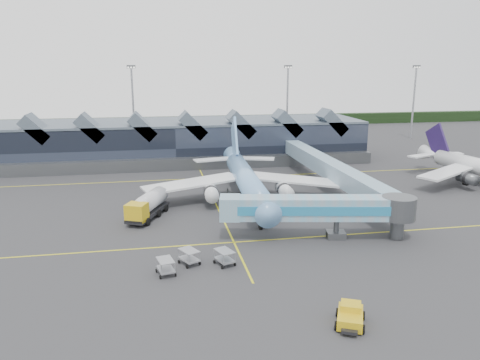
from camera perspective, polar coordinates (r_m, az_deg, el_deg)
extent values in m
plane|color=#2C2D2F|center=(68.49, -1.89, -5.20)|extent=(260.00, 260.00, 0.00)
cube|color=yellow|center=(61.07, -0.75, -7.60)|extent=(120.00, 0.25, 0.01)
cube|color=yellow|center=(95.19, -4.43, 0.20)|extent=(120.00, 0.25, 0.01)
cube|color=yellow|center=(77.92, -3.00, -2.85)|extent=(0.25, 60.00, 0.01)
cube|color=black|center=(175.50, -7.35, 7.02)|extent=(260.00, 4.00, 4.00)
cube|color=black|center=(113.55, -8.08, 4.63)|extent=(90.00, 20.00, 9.00)
cube|color=#4F5C69|center=(112.91, -8.16, 6.98)|extent=(90.00, 20.00, 0.60)
cube|color=#4F5256|center=(103.31, -7.74, 1.93)|extent=(90.00, 2.50, 2.60)
cube|color=#4F5C69|center=(108.64, -23.53, 5.78)|extent=(6.43, 6.00, 6.43)
cube|color=#4F5C69|center=(106.70, -17.75, 6.14)|extent=(6.43, 6.00, 6.43)
cube|color=#4F5C69|center=(105.89, -11.80, 6.45)|extent=(6.43, 6.00, 6.43)
cube|color=#4F5C69|center=(106.21, -5.82, 6.68)|extent=(6.43, 6.00, 6.43)
cube|color=#4F5C69|center=(107.66, 0.06, 6.85)|extent=(6.43, 6.00, 6.43)
cube|color=#4F5C69|center=(110.19, 5.73, 6.94)|extent=(6.43, 6.00, 6.43)
cube|color=#4F5C69|center=(113.73, 11.10, 6.97)|extent=(6.43, 6.00, 6.43)
cylinder|color=gray|center=(136.63, -12.89, 8.69)|extent=(0.56, 0.56, 22.00)
cube|color=#4F5256|center=(136.17, -13.14, 13.30)|extent=(2.40, 0.50, 0.90)
cylinder|color=gray|center=(142.15, 5.78, 9.15)|extent=(0.56, 0.56, 22.00)
cube|color=#4F5256|center=(141.71, 5.89, 13.59)|extent=(2.40, 0.50, 0.90)
cylinder|color=gray|center=(156.31, 20.39, 8.78)|extent=(0.56, 0.56, 22.00)
cube|color=#4F5256|center=(155.91, 20.73, 12.80)|extent=(2.40, 0.50, 0.90)
cylinder|color=#6BA7D9|center=(77.77, 0.78, 0.06)|extent=(4.99, 28.88, 3.55)
cone|color=#6BA7D9|center=(61.77, 3.06, -3.61)|extent=(3.79, 5.10, 3.55)
cube|color=black|center=(60.97, 3.17, -3.11)|extent=(1.36, 0.40, 0.48)
cone|color=#6BA7D9|center=(94.82, -0.77, 2.72)|extent=(3.87, 6.74, 3.55)
cube|color=white|center=(78.32, -5.93, -0.39)|extent=(16.95, 9.35, 1.17)
cube|color=white|center=(80.84, 7.03, 0.03)|extent=(16.96, 10.73, 1.17)
cylinder|color=white|center=(75.54, -3.54, -1.56)|extent=(2.44, 5.03, 2.20)
cylinder|color=white|center=(77.29, 5.44, -1.25)|extent=(2.44, 5.03, 2.20)
cube|color=#6BA7D9|center=(92.57, -0.66, 4.77)|extent=(0.88, 9.09, 9.77)
cube|color=white|center=(93.20, -3.35, 2.50)|extent=(7.81, 4.24, 0.23)
cube|color=white|center=(94.23, 1.96, 2.64)|extent=(7.91, 4.90, 0.23)
cylinder|color=#4F5256|center=(65.71, 2.50, -5.09)|extent=(0.26, 0.26, 2.05)
cylinder|color=#4F5256|center=(79.30, -1.51, -1.77)|extent=(0.26, 0.26, 2.05)
cylinder|color=#4F5256|center=(80.13, 2.78, -1.61)|extent=(0.26, 0.26, 2.05)
cylinder|color=black|center=(65.93, 2.49, -5.63)|extent=(0.49, 1.33, 1.31)
cone|color=white|center=(109.56, 22.31, 2.97)|extent=(3.94, 5.54, 3.20)
cube|color=white|center=(95.54, 23.89, 0.87)|extent=(13.74, 9.71, 1.07)
cylinder|color=#4F5256|center=(95.61, 26.00, 0.17)|extent=(2.55, 4.09, 1.98)
cube|color=#261848|center=(108.16, 22.90, 4.38)|extent=(1.58, 7.17, 7.79)
cube|color=white|center=(106.51, 21.19, 2.79)|extent=(6.49, 4.43, 0.27)
cube|color=white|center=(111.28, 24.03, 2.96)|extent=(6.27, 2.78, 0.27)
cylinder|color=#4F5256|center=(99.19, 25.82, -0.05)|extent=(0.30, 0.30, 1.85)
cube|color=#72A5BF|center=(61.98, 9.03, -3.37)|extent=(20.29, 6.69, 2.91)
cube|color=teal|center=(60.51, 9.25, -3.80)|extent=(19.75, 3.85, 1.20)
cube|color=#72A5BF|center=(61.27, -1.25, -3.40)|extent=(3.16, 3.64, 3.01)
cylinder|color=#4F5256|center=(63.15, 11.67, -5.15)|extent=(0.70, 0.70, 4.18)
cube|color=#4F5256|center=(63.69, 11.60, -6.54)|extent=(2.74, 2.42, 0.90)
cylinder|color=black|center=(63.53, 10.71, -6.65)|extent=(0.56, 0.96, 0.90)
cylinder|color=black|center=(63.93, 12.49, -6.61)|extent=(0.56, 0.96, 0.90)
cylinder|color=#4F5256|center=(64.60, 18.78, -3.24)|extent=(4.42, 4.42, 3.01)
cylinder|color=#4F5256|center=(65.22, 18.63, -4.99)|extent=(1.81, 1.81, 4.18)
cube|color=black|center=(71.69, -11.11, -3.87)|extent=(6.60, 10.53, 0.57)
cube|color=gold|center=(67.97, -12.48, -3.85)|extent=(3.52, 3.40, 2.52)
cube|color=black|center=(67.02, -12.83, -3.62)|extent=(2.38, 1.16, 1.14)
cylinder|color=silver|center=(72.45, -10.73, -2.39)|extent=(5.05, 7.13, 2.63)
sphere|color=silver|center=(75.37, -9.74, -1.71)|extent=(2.52, 2.52, 2.52)
sphere|color=silver|center=(69.55, -11.81, -3.12)|extent=(2.52, 2.52, 2.52)
cylinder|color=black|center=(69.42, -13.33, -4.82)|extent=(0.82, 1.21, 1.14)
cylinder|color=black|center=(68.24, -11.16, -5.03)|extent=(0.82, 1.21, 1.14)
cylinder|color=black|center=(72.84, -11.95, -3.86)|extent=(0.82, 1.21, 1.14)
cylinder|color=black|center=(71.72, -9.87, -4.04)|extent=(0.82, 1.21, 1.14)
cylinder|color=black|center=(75.32, -11.05, -3.23)|extent=(0.82, 1.21, 1.14)
cylinder|color=black|center=(74.24, -9.03, -3.39)|extent=(0.82, 1.21, 1.14)
cube|color=gold|center=(43.99, 13.28, -15.99)|extent=(3.43, 4.09, 0.98)
cube|color=gold|center=(44.15, 13.36, -14.79)|extent=(2.25, 2.16, 0.68)
cube|color=black|center=(42.50, 13.19, -17.50)|extent=(1.57, 1.28, 0.29)
cylinder|color=black|center=(43.13, 11.66, -17.00)|extent=(0.59, 0.83, 0.78)
cylinder|color=black|center=(43.13, 14.77, -17.18)|extent=(0.59, 0.83, 0.78)
cylinder|color=black|center=(45.16, 11.83, -15.50)|extent=(0.59, 0.83, 0.78)
cylinder|color=black|center=(45.17, 14.78, -15.67)|extent=(0.59, 0.83, 0.78)
cube|color=#9C9EA5|center=(54.81, -6.20, -9.56)|extent=(2.53, 2.93, 0.17)
cube|color=#9C9EA5|center=(54.40, -6.23, -8.52)|extent=(2.53, 2.93, 0.09)
cylinder|color=black|center=(56.09, -5.93, -9.46)|extent=(0.30, 0.42, 0.41)
cube|color=#9C9EA5|center=(54.40, -1.90, -9.67)|extent=(2.37, 2.89, 0.17)
cube|color=#9C9EA5|center=(53.98, -1.91, -8.63)|extent=(2.37, 2.89, 0.09)
cylinder|color=black|center=(55.67, -1.60, -9.57)|extent=(0.27, 0.43, 0.41)
cube|color=#9C9EA5|center=(52.63, -9.04, -10.68)|extent=(2.08, 2.77, 0.17)
cube|color=#9C9EA5|center=(52.20, -9.09, -9.61)|extent=(2.08, 2.77, 0.09)
cylinder|color=black|center=(53.78, -8.38, -10.59)|extent=(0.22, 0.43, 0.41)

